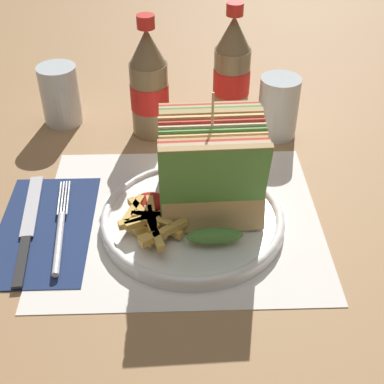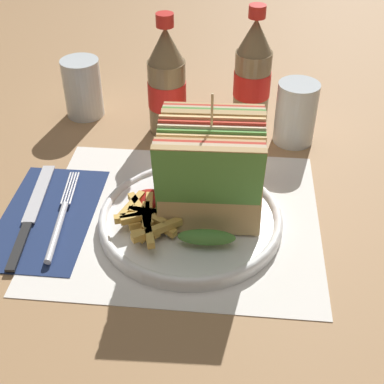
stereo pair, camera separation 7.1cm
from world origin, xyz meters
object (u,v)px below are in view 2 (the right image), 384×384
knife (31,214)px  coke_bottle_far (253,74)px  coke_bottle_near (167,84)px  club_sandwich (211,169)px  glass_far (83,92)px  plate_main (191,219)px  fork (60,222)px  glass_near (295,117)px

knife → coke_bottle_far: 0.42m
coke_bottle_far → coke_bottle_near: bearing=-159.6°
club_sandwich → knife: size_ratio=0.79×
club_sandwich → glass_far: club_sandwich is taller
knife → coke_bottle_near: coke_bottle_near is taller
plate_main → knife: (-0.22, -0.00, -0.00)m
club_sandwich → fork: 0.21m
fork → glass_near: 0.41m
fork → coke_bottle_far: 0.41m
fork → glass_far: (-0.04, 0.30, 0.04)m
club_sandwich → glass_near: club_sandwich is taller
coke_bottle_far → glass_near: coke_bottle_far is taller
coke_bottle_near → glass_near: (0.21, -0.01, -0.04)m
plate_main → glass_near: size_ratio=2.39×
coke_bottle_near → glass_far: size_ratio=1.96×
fork → glass_far: bearing=92.8°
coke_bottle_near → coke_bottle_far: (0.14, 0.05, 0.00)m
plate_main → glass_far: 0.36m
fork → coke_bottle_near: bearing=61.8°
club_sandwich → glass_near: bearing=59.7°
knife → glass_near: size_ratio=2.16×
plate_main → glass_near: (0.15, 0.23, 0.03)m
plate_main → coke_bottle_far: coke_bottle_far is taller
knife → plate_main: bearing=-3.9°
knife → glass_far: (0.00, 0.29, 0.04)m
fork → glass_far: 0.31m
plate_main → coke_bottle_far: 0.31m
coke_bottle_near → coke_bottle_far: size_ratio=1.00×
glass_near → glass_far: same height
knife → coke_bottle_near: size_ratio=1.10×
coke_bottle_near → glass_near: size_ratio=1.96×
club_sandwich → coke_bottle_far: 0.28m
fork → glass_near: glass_near is taller
glass_near → knife: bearing=-147.4°
fork → coke_bottle_near: 0.29m
knife → coke_bottle_far: bearing=40.2°
plate_main → coke_bottle_far: (0.08, 0.29, 0.08)m
knife → coke_bottle_far: coke_bottle_far is taller
plate_main → coke_bottle_far: bearing=75.5°
club_sandwich → knife: club_sandwich is taller
coke_bottle_near → glass_far: bearing=165.1°
plate_main → knife: bearing=-178.7°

